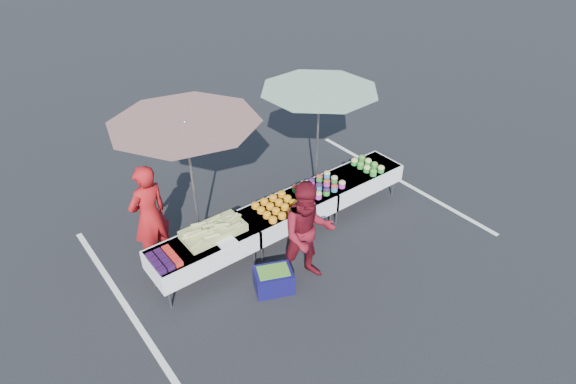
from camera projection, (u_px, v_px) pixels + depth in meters
ground at (288, 235)px, 9.30m from camera, size 80.00×80.00×0.00m
stripe_left at (130, 312)px, 7.68m from camera, size 0.10×5.00×0.00m
stripe_right at (399, 180)px, 10.92m from camera, size 0.10×5.00×0.00m
table_left at (203, 249)px, 8.06m from camera, size 1.86×0.81×0.75m
table_center at (288, 210)px, 8.97m from camera, size 1.86×0.81×0.75m
table_right at (357, 179)px, 9.88m from camera, size 1.86×0.81×0.75m
berry_punnets at (164, 260)px, 7.55m from camera, size 0.40×0.54×0.08m
corn_pile at (214, 230)px, 8.08m from camera, size 1.16×0.57×0.26m
plastic_bags at (227, 243)px, 7.91m from camera, size 0.30×0.25×0.05m
carrot_bowls at (277, 206)px, 8.72m from camera, size 0.75×0.69×0.11m
potato_cups at (319, 186)px, 9.21m from camera, size 0.94×0.58×0.16m
bean_baskets at (367, 165)px, 9.88m from camera, size 0.36×0.68×0.15m
vendor at (149, 216)px, 8.19m from camera, size 0.79×0.60×1.95m
customer at (308, 233)px, 7.84m from camera, size 1.13×1.03×1.90m
umbrella_left at (186, 134)px, 7.78m from camera, size 2.87×2.87×2.56m
umbrella_right at (319, 99)px, 9.30m from camera, size 2.98×2.98×2.40m
storage_bin at (274, 280)px, 7.99m from camera, size 0.75×0.66×0.41m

